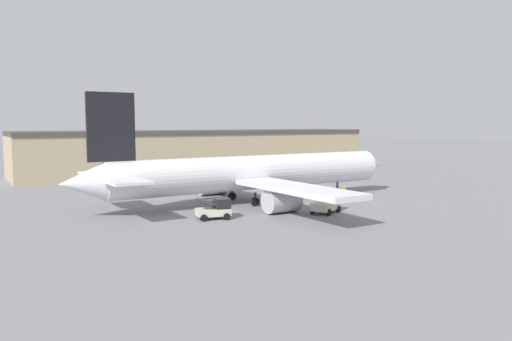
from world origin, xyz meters
The scene contains 6 objects.
ground_plane centered at (0.00, 0.00, 0.00)m, with size 400.00×400.00×0.00m, color slate.
terminal_building centered at (9.52, 34.54, 3.70)m, with size 62.33×14.06×7.39m.
airplane centered at (-1.01, -0.03, 3.18)m, with size 40.29×34.26×11.47m.
ground_crew_worker centered at (9.01, -4.26, 0.87)m, with size 0.36×0.36×1.63m.
baggage_tug centered at (2.42, -9.30, 1.02)m, with size 3.68×3.07×2.24m.
belt_loader_truck centered at (-8.23, -6.48, 0.90)m, with size 3.30×2.66×1.91m.
Camera 1 is at (-28.24, -46.60, 8.65)m, focal length 35.00 mm.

